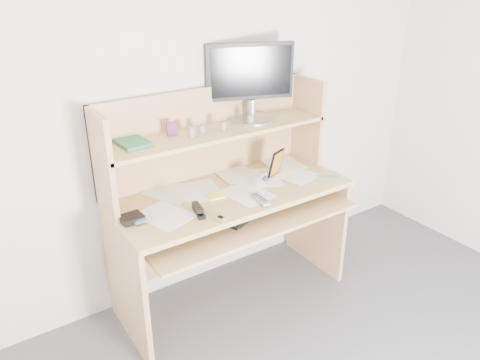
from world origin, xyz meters
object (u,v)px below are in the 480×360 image
game_case (276,163)px  monitor (251,80)px  keyboard (249,207)px  tv_remote (260,199)px  desk (225,194)px

game_case → monitor: 0.53m
keyboard → tv_remote: 0.15m
tv_remote → monitor: bearing=70.0°
monitor → keyboard: bearing=-105.9°
desk → keyboard: size_ratio=2.80×
game_case → keyboard: bearing=179.6°
desk → game_case: 0.37m
tv_remote → game_case: size_ratio=0.94×
tv_remote → game_case: (0.28, 0.22, 0.08)m
tv_remote → game_case: bearing=45.8°
keyboard → tv_remote: tv_remote is taller
keyboard → game_case: (0.28, 0.11, 0.17)m
keyboard → monitor: monitor is taller
tv_remote → game_case: game_case is taller
desk → tv_remote: (0.06, -0.28, 0.07)m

